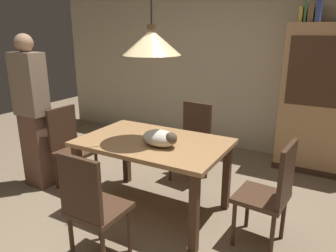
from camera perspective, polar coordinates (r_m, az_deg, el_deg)
name	(u,v)px	position (r m, az deg, el deg)	size (l,w,h in m)	color
ground	(136,235)	(3.02, -5.68, -18.93)	(10.00, 10.00, 0.00)	#847056
back_wall	(237,52)	(4.87, 12.26, 12.77)	(6.40, 0.10, 2.90)	beige
dining_table	(153,150)	(3.08, -2.66, -4.39)	(1.40, 0.90, 0.75)	#A87A4C
chair_near_front	(92,205)	(2.51, -13.53, -13.56)	(0.40, 0.40, 0.93)	#472D1E
chair_left_side	(70,144)	(3.81, -17.18, -3.11)	(0.42, 0.42, 0.93)	#472D1E
chair_far_back	(192,138)	(3.85, 4.37, -2.18)	(0.44, 0.44, 0.93)	#472D1E
chair_right_side	(271,191)	(2.76, 18.04, -11.03)	(0.43, 0.43, 0.93)	#472D1E
cat_sleeping	(161,138)	(2.87, -1.32, -2.20)	(0.39, 0.23, 0.16)	beige
pendant_lamp	(152,42)	(2.87, -2.94, 14.81)	(0.52, 0.52, 1.30)	beige
hutch_bookcase	(328,104)	(4.40, 26.78, 3.56)	(1.12, 0.45, 1.85)	tan
book_yellow_short	(302,15)	(4.35, 22.82, 17.92)	(0.04, 0.20, 0.18)	gold
book_green_slim	(307,11)	(4.35, 23.58, 18.37)	(0.03, 0.20, 0.26)	#427A4C
book_brown_thick	(312,13)	(4.34, 24.38, 18.02)	(0.06, 0.24, 0.22)	brown
book_blue_wide	(319,12)	(4.34, 25.43, 18.03)	(0.06, 0.24, 0.24)	#384C93
person_standing	(33,113)	(3.85, -23.10, 2.17)	(0.36, 0.22, 1.73)	brown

